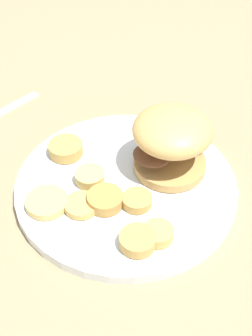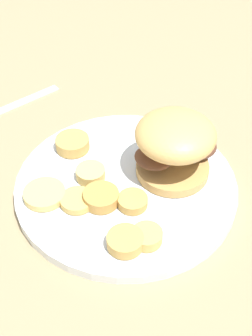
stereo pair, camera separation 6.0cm
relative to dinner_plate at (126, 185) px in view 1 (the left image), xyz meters
name	(u,v)px [view 1 (the left image)]	position (x,y,z in m)	size (l,w,h in m)	color
ground_plane	(126,190)	(0.00, 0.00, -0.01)	(4.00, 4.00, 0.00)	#937F5B
dinner_plate	(126,185)	(0.00, 0.00, 0.00)	(0.29, 0.29, 0.02)	white
sandwich	(171,139)	(-0.06, 0.02, 0.05)	(0.12, 0.11, 0.09)	tan
potato_round_0	(105,200)	(0.05, 0.01, 0.01)	(0.05, 0.05, 0.02)	#BC8942
potato_round_1	(158,233)	(0.05, 0.09, 0.01)	(0.04, 0.04, 0.01)	tan
potato_round_2	(138,241)	(0.07, 0.08, 0.01)	(0.04, 0.04, 0.01)	tan
potato_round_3	(81,205)	(0.07, -0.01, 0.01)	(0.04, 0.04, 0.01)	tan
potato_round_4	(90,177)	(0.03, -0.04, 0.01)	(0.04, 0.04, 0.01)	#DBB766
potato_round_5	(66,149)	(0.01, -0.10, 0.02)	(0.05, 0.05, 0.02)	tan
potato_round_6	(137,200)	(0.02, 0.04, 0.01)	(0.04, 0.04, 0.01)	tan
potato_round_7	(47,202)	(0.10, -0.05, 0.01)	(0.05, 0.05, 0.01)	#DBB766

